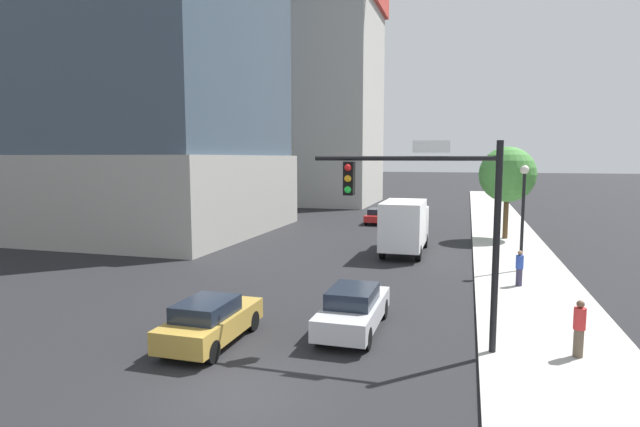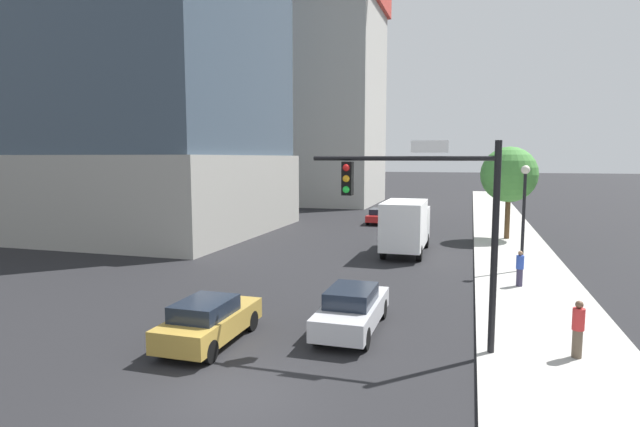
{
  "view_description": "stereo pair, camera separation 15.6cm",
  "coord_description": "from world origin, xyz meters",
  "px_view_note": "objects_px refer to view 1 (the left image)",
  "views": [
    {
      "loc": [
        5.34,
        -11.1,
        5.93
      ],
      "look_at": [
        -1.17,
        11.2,
        3.36
      ],
      "focal_mm": 28.38,
      "sensor_mm": 36.0,
      "label": 1
    },
    {
      "loc": [
        5.49,
        -11.05,
        5.93
      ],
      "look_at": [
        -1.17,
        11.2,
        3.36
      ],
      "focal_mm": 28.38,
      "sensor_mm": 36.0,
      "label": 2
    }
  ],
  "objects_px": {
    "traffic_light_pole": "(431,206)",
    "street_tree": "(507,175)",
    "car_gold": "(211,321)",
    "pedestrian_blue_shirt": "(519,268)",
    "construction_building": "(315,85)",
    "box_truck": "(405,224)",
    "car_red": "(377,216)",
    "pedestrian_red_shirt": "(579,328)",
    "street_lamp": "(523,201)",
    "car_silver": "(354,309)"
  },
  "relations": [
    {
      "from": "car_silver",
      "to": "box_truck",
      "type": "xyz_separation_m",
      "value": [
        0.0,
        14.56,
        1.06
      ]
    },
    {
      "from": "car_red",
      "to": "car_silver",
      "type": "height_order",
      "value": "car_silver"
    },
    {
      "from": "street_tree",
      "to": "car_gold",
      "type": "xyz_separation_m",
      "value": [
        -10.44,
        -24.24,
        -3.97
      ]
    },
    {
      "from": "street_lamp",
      "to": "car_red",
      "type": "xyz_separation_m",
      "value": [
        -10.48,
        17.53,
        -3.03
      ]
    },
    {
      "from": "construction_building",
      "to": "box_truck",
      "type": "distance_m",
      "value": 38.58
    },
    {
      "from": "car_gold",
      "to": "pedestrian_blue_shirt",
      "type": "height_order",
      "value": "pedestrian_blue_shirt"
    },
    {
      "from": "box_truck",
      "to": "car_gold",
      "type": "bearing_deg",
      "value": -103.56
    },
    {
      "from": "traffic_light_pole",
      "to": "car_gold",
      "type": "relative_size",
      "value": 1.48
    },
    {
      "from": "car_red",
      "to": "pedestrian_red_shirt",
      "type": "relative_size",
      "value": 2.39
    },
    {
      "from": "street_lamp",
      "to": "car_silver",
      "type": "xyz_separation_m",
      "value": [
        -6.37,
        -10.91,
        -2.94
      ]
    },
    {
      "from": "traffic_light_pole",
      "to": "street_tree",
      "type": "distance_m",
      "value": 23.13
    },
    {
      "from": "traffic_light_pole",
      "to": "box_truck",
      "type": "xyz_separation_m",
      "value": [
        -2.58,
        15.62,
        -2.66
      ]
    },
    {
      "from": "traffic_light_pole",
      "to": "construction_building",
      "type": "bearing_deg",
      "value": 110.68
    },
    {
      "from": "construction_building",
      "to": "box_truck",
      "type": "bearing_deg",
      "value": -64.41
    },
    {
      "from": "car_gold",
      "to": "pedestrian_red_shirt",
      "type": "distance_m",
      "value": 11.11
    },
    {
      "from": "street_tree",
      "to": "pedestrian_red_shirt",
      "type": "xyz_separation_m",
      "value": [
        0.53,
        -22.53,
        -3.71
      ]
    },
    {
      "from": "car_gold",
      "to": "pedestrian_red_shirt",
      "type": "height_order",
      "value": "pedestrian_red_shirt"
    },
    {
      "from": "street_lamp",
      "to": "pedestrian_blue_shirt",
      "type": "relative_size",
      "value": 3.34
    },
    {
      "from": "pedestrian_blue_shirt",
      "to": "construction_building",
      "type": "bearing_deg",
      "value": 118.61
    },
    {
      "from": "pedestrian_blue_shirt",
      "to": "car_red",
      "type": "bearing_deg",
      "value": 115.82
    },
    {
      "from": "car_silver",
      "to": "box_truck",
      "type": "height_order",
      "value": "box_truck"
    },
    {
      "from": "car_silver",
      "to": "box_truck",
      "type": "bearing_deg",
      "value": 90.0
    },
    {
      "from": "street_tree",
      "to": "car_silver",
      "type": "relative_size",
      "value": 1.37
    },
    {
      "from": "street_lamp",
      "to": "street_tree",
      "type": "height_order",
      "value": "street_tree"
    },
    {
      "from": "street_tree",
      "to": "car_red",
      "type": "bearing_deg",
      "value": 147.42
    },
    {
      "from": "pedestrian_blue_shirt",
      "to": "car_silver",
      "type": "bearing_deg",
      "value": -128.47
    },
    {
      "from": "box_truck",
      "to": "construction_building",
      "type": "bearing_deg",
      "value": 115.59
    },
    {
      "from": "traffic_light_pole",
      "to": "box_truck",
      "type": "height_order",
      "value": "traffic_light_pole"
    },
    {
      "from": "traffic_light_pole",
      "to": "street_lamp",
      "type": "height_order",
      "value": "traffic_light_pole"
    },
    {
      "from": "traffic_light_pole",
      "to": "box_truck",
      "type": "distance_m",
      "value": 16.05
    },
    {
      "from": "construction_building",
      "to": "car_gold",
      "type": "bearing_deg",
      "value": -76.95
    },
    {
      "from": "traffic_light_pole",
      "to": "street_tree",
      "type": "xyz_separation_m",
      "value": [
        3.75,
        22.82,
        0.23
      ]
    },
    {
      "from": "construction_building",
      "to": "car_gold",
      "type": "distance_m",
      "value": 53.0
    },
    {
      "from": "construction_building",
      "to": "street_tree",
      "type": "distance_m",
      "value": 35.2
    },
    {
      "from": "car_gold",
      "to": "box_truck",
      "type": "relative_size",
      "value": 0.63
    },
    {
      "from": "street_lamp",
      "to": "pedestrian_red_shirt",
      "type": "bearing_deg",
      "value": -87.59
    },
    {
      "from": "street_tree",
      "to": "construction_building",
      "type": "bearing_deg",
      "value": 130.81
    },
    {
      "from": "car_red",
      "to": "street_lamp",
      "type": "bearing_deg",
      "value": -59.11
    },
    {
      "from": "construction_building",
      "to": "street_lamp",
      "type": "xyz_separation_m",
      "value": [
        22.0,
        -36.28,
        -11.51
      ]
    },
    {
      "from": "pedestrian_blue_shirt",
      "to": "pedestrian_red_shirt",
      "type": "bearing_deg",
      "value": -84.03
    },
    {
      "from": "street_tree",
      "to": "box_truck",
      "type": "distance_m",
      "value": 10.01
    },
    {
      "from": "street_tree",
      "to": "car_gold",
      "type": "bearing_deg",
      "value": -113.3
    },
    {
      "from": "street_lamp",
      "to": "box_truck",
      "type": "xyz_separation_m",
      "value": [
        -6.37,
        3.66,
        -1.88
      ]
    },
    {
      "from": "car_red",
      "to": "street_tree",
      "type": "bearing_deg",
      "value": -32.58
    },
    {
      "from": "street_tree",
      "to": "pedestrian_red_shirt",
      "type": "bearing_deg",
      "value": -88.64
    },
    {
      "from": "car_gold",
      "to": "car_red",
      "type": "bearing_deg",
      "value": 90.0
    },
    {
      "from": "car_gold",
      "to": "box_truck",
      "type": "distance_m",
      "value": 17.57
    },
    {
      "from": "construction_building",
      "to": "car_gold",
      "type": "xyz_separation_m",
      "value": [
        11.51,
        -49.67,
        -14.47
      ]
    },
    {
      "from": "car_gold",
      "to": "traffic_light_pole",
      "type": "bearing_deg",
      "value": 12.03
    },
    {
      "from": "car_silver",
      "to": "construction_building",
      "type": "bearing_deg",
      "value": 108.32
    }
  ]
}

